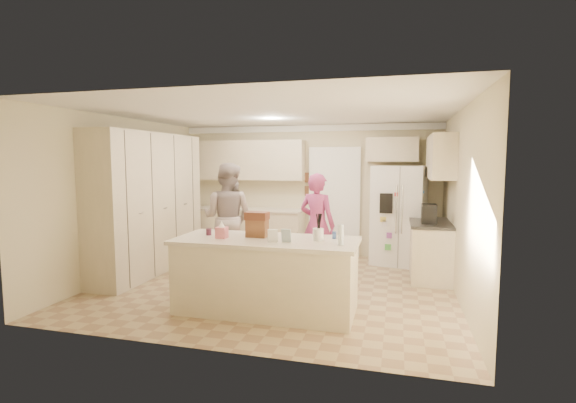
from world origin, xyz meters
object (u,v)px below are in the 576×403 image
(dollhouse_body, at_px, (257,228))
(teen_boy, at_px, (228,218))
(coffee_maker, at_px, (429,214))
(island_base, at_px, (266,277))
(teen_girl, at_px, (317,225))
(tissue_box, at_px, (222,233))
(refrigerator, at_px, (399,215))
(utensil_crock, at_px, (318,234))

(dollhouse_body, xyz_separation_m, teen_boy, (-1.07, 1.55, -0.11))
(coffee_maker, xyz_separation_m, teen_boy, (-3.27, -0.25, -0.14))
(island_base, relative_size, teen_boy, 1.19)
(dollhouse_body, bearing_deg, island_base, -33.69)
(teen_girl, bearing_deg, tissue_box, 81.71)
(refrigerator, distance_m, teen_boy, 3.09)
(island_base, bearing_deg, refrigerator, 61.23)
(coffee_maker, xyz_separation_m, dollhouse_body, (-2.20, -1.80, -0.03))
(coffee_maker, bearing_deg, island_base, -137.17)
(island_base, bearing_deg, teen_boy, 126.35)
(island_base, distance_m, teen_girl, 1.82)
(utensil_crock, distance_m, teen_boy, 2.46)
(island_base, bearing_deg, coffee_maker, 42.83)
(coffee_maker, height_order, teen_girl, teen_girl)
(tissue_box, bearing_deg, utensil_crock, 7.13)
(coffee_maker, distance_m, island_base, 2.87)
(tissue_box, bearing_deg, island_base, 10.30)
(utensil_crock, height_order, tissue_box, utensil_crock)
(teen_boy, height_order, teen_girl, teen_boy)
(teen_boy, relative_size, teen_girl, 1.09)
(refrigerator, distance_m, tissue_box, 3.71)
(coffee_maker, bearing_deg, tissue_box, -142.43)
(teen_boy, bearing_deg, utensil_crock, 140.80)
(utensil_crock, height_order, teen_girl, teen_girl)
(tissue_box, distance_m, dollhouse_body, 0.45)
(island_base, height_order, tissue_box, tissue_box)
(teen_boy, bearing_deg, island_base, 127.82)
(dollhouse_body, height_order, teen_girl, teen_girl)
(refrigerator, relative_size, dollhouse_body, 6.92)
(coffee_maker, relative_size, island_base, 0.14)
(tissue_box, bearing_deg, dollhouse_body, 26.57)
(refrigerator, height_order, tissue_box, refrigerator)
(island_base, height_order, dollhouse_body, dollhouse_body)
(island_base, height_order, teen_girl, teen_girl)
(tissue_box, height_order, teen_girl, teen_girl)
(refrigerator, xyz_separation_m, tissue_box, (-2.15, -3.02, 0.10))
(utensil_crock, bearing_deg, refrigerator, 71.64)
(refrigerator, relative_size, coffee_maker, 6.00)
(island_base, height_order, utensil_crock, utensil_crock)
(refrigerator, bearing_deg, dollhouse_body, -110.83)
(tissue_box, distance_m, teen_girl, 2.05)
(refrigerator, relative_size, teen_girl, 1.06)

